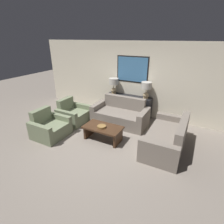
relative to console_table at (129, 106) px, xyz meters
The scene contains 11 objects.
ground_plane 2.21m from the console_table, 90.00° to the right, with size 20.00×20.00×0.00m, color slate.
back_wall 0.98m from the console_table, 90.00° to the left, with size 7.76×0.12×2.65m.
console_table is the anchor object (origin of this frame).
table_lamp_left 1.00m from the console_table, behind, with size 0.36×0.36×0.58m.
table_lamp_right 1.00m from the console_table, ahead, with size 0.36×0.36×0.58m.
couch_by_back_wall 0.72m from the console_table, 90.00° to the right, with size 1.86×0.92×0.87m.
couch_by_side 2.28m from the console_table, 40.44° to the right, with size 0.92×1.86×0.87m.
coffee_table 1.93m from the console_table, 89.51° to the right, with size 1.09×0.60×0.42m.
decorative_bowl 1.99m from the console_table, 89.62° to the right, with size 0.25×0.25×0.06m.
armchair_near_back_wall 2.05m from the console_table, 137.42° to the right, with size 0.86×0.94×0.81m.
armchair_near_camera 2.89m from the console_table, 121.47° to the right, with size 0.86×0.94×0.81m.
Camera 1 is at (2.28, -3.50, 2.77)m, focal length 28.00 mm.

